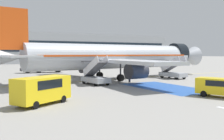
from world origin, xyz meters
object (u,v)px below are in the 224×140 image
Objects in this scene: fuel_tanker at (42,65)px; service_van_0 at (42,88)px; boarding_stairs_aft at (95,77)px; ground_crew_0 at (129,75)px; ground_crew_2 at (130,76)px; ground_crew_1 at (61,80)px; boarding_stairs_forward at (173,73)px; terminal_building at (52,48)px; airliner at (114,57)px; service_van_2 at (221,86)px.

service_van_0 is at bearing -8.54° from fuel_tanker.
ground_crew_0 is (6.75, 1.67, -0.09)m from boarding_stairs_aft.
service_van_0 is 19.16m from ground_crew_2.
ground_crew_2 is (-1.11, -1.81, 0.10)m from ground_crew_0.
fuel_tanker is at bearing 155.86° from ground_crew_1.
ground_crew_2 is at bearing -175.98° from boarding_stairs_forward.
terminal_building reaches higher than ground_crew_2.
boarding_stairs_forward is (9.68, -3.61, -2.82)m from airliner.
boarding_stairs_forward is 1.00× the size of boarding_stairs_aft.
fuel_tanker is 1.77× the size of service_van_0.
fuel_tanker is at bearing -107.76° from terminal_building.
service_van_0 is 99.58m from terminal_building.
airliner is 6.05m from ground_crew_2.
airliner reaches higher than ground_crew_2.
terminal_building is at bearing -105.11° from ground_crew_0.
service_van_0 is at bearing -50.45° from airliner.
fuel_tanker is at bearing 86.68° from boarding_stairs_aft.
ground_crew_2 is (-0.33, -5.36, -2.79)m from airliner.
airliner is at bearing 153.67° from boarding_stairs_forward.
boarding_stairs_forward is 8.90m from ground_crew_0.
ground_crew_2 is at bearing 68.93° from service_van_2.
boarding_stairs_forward reaches higher than ground_crew_1.
boarding_stairs_aft is 86.46m from terminal_building.
service_van_2 is (6.56, -15.84, 0.14)m from boarding_stairs_aft.
terminal_building is (27.47, 95.57, 5.32)m from service_van_0.
boarding_stairs_aft is 5.26m from ground_crew_1.
terminal_building is at bearing 165.94° from airliner.
ground_crew_0 is (7.94, -24.89, -0.90)m from fuel_tanker.
boarding_stairs_aft reaches higher than service_van_2.
service_van_0 is 3.41× the size of ground_crew_1.
airliner reaches higher than service_van_0.
terminal_building is at bearing 167.00° from fuel_tanker.
service_van_2 is at bearing -136.89° from service_van_0.
boarding_stairs_aft is at bearing -127.59° from ground_crew_2.
fuel_tanker is 5.58× the size of ground_crew_2.
service_van_2 is at bearing -96.15° from terminal_building.
service_van_2 is 19.09m from ground_crew_1.
terminal_building is at bearing 82.94° from boarding_stairs_forward.
airliner is 24.11× the size of ground_crew_2.
fuel_tanker reaches higher than ground_crew_1.
ground_crew_1 is (-11.76, 15.04, -0.23)m from service_van_2.
ground_crew_2 is (-0.92, 15.71, -0.14)m from service_van_2.
ground_crew_2 is at bearing 50.54° from ground_crew_0.
boarding_stairs_forward reaches higher than fuel_tanker.
boarding_stairs_forward is 3.37× the size of ground_crew_0.
service_van_2 is 17.52m from ground_crew_0.
ground_crew_0 is (0.78, -3.55, -2.89)m from airliner.
boarding_stairs_aft is (-5.97, -5.22, -2.80)m from airliner.
fuel_tanker reaches higher than service_van_2.
service_van_2 reaches higher than ground_crew_2.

